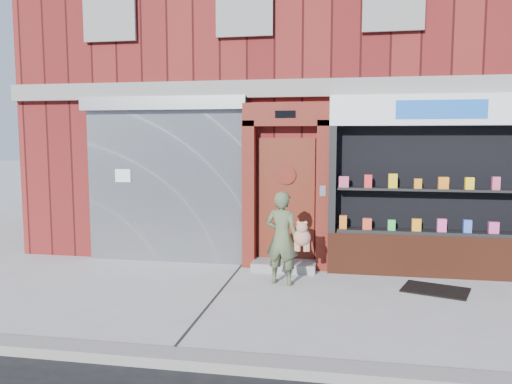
# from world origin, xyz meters

# --- Properties ---
(ground) EXTENTS (80.00, 80.00, 0.00)m
(ground) POSITION_xyz_m (0.00, 0.00, 0.00)
(ground) COLOR #9E9E99
(ground) RESTS_ON ground
(curb) EXTENTS (60.00, 0.30, 0.12)m
(curb) POSITION_xyz_m (0.00, -2.15, 0.06)
(curb) COLOR gray
(curb) RESTS_ON ground
(building) EXTENTS (12.00, 8.16, 8.00)m
(building) POSITION_xyz_m (-0.00, 5.99, 4.00)
(building) COLOR maroon
(building) RESTS_ON ground
(shutter_bay) EXTENTS (3.10, 0.30, 3.04)m
(shutter_bay) POSITION_xyz_m (-3.00, 1.93, 1.72)
(shutter_bay) COLOR gray
(shutter_bay) RESTS_ON ground
(red_door_bay) EXTENTS (1.52, 0.58, 2.90)m
(red_door_bay) POSITION_xyz_m (-0.75, 1.86, 1.46)
(red_door_bay) COLOR #4C130D
(red_door_bay) RESTS_ON ground
(pharmacy_bay) EXTENTS (3.50, 0.41, 3.00)m
(pharmacy_bay) POSITION_xyz_m (1.75, 1.81, 1.37)
(pharmacy_bay) COLOR #572414
(pharmacy_bay) RESTS_ON ground
(woman) EXTENTS (0.76, 0.48, 1.48)m
(woman) POSITION_xyz_m (-0.66, 0.85, 0.74)
(woman) COLOR #4C583A
(woman) RESTS_ON ground
(doormat) EXTENTS (1.10, 0.92, 0.02)m
(doormat) POSITION_xyz_m (1.65, 0.91, 0.01)
(doormat) COLOR black
(doormat) RESTS_ON ground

